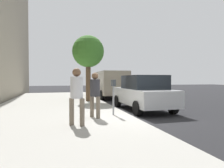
% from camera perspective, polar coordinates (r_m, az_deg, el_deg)
% --- Properties ---
extents(ground_plane, '(80.00, 80.00, 0.00)m').
position_cam_1_polar(ground_plane, '(8.21, 4.96, -9.69)').
color(ground_plane, '#232326').
rests_on(ground_plane, ground).
extents(sidewalk_slab, '(28.00, 6.00, 0.15)m').
position_cam_1_polar(sidewalk_slab, '(7.71, -16.79, -9.91)').
color(sidewalk_slab, '#A8A59E').
rests_on(sidewalk_slab, ground_plane).
extents(parking_meter, '(0.36, 0.12, 1.41)m').
position_cam_1_polar(parking_meter, '(7.88, 0.40, -1.60)').
color(parking_meter, gray).
rests_on(parking_meter, sidewalk_slab).
extents(pedestrian_at_meter, '(0.47, 0.36, 1.67)m').
position_cam_1_polar(pedestrian_at_meter, '(7.36, -4.93, -2.18)').
color(pedestrian_at_meter, '#726656').
rests_on(pedestrian_at_meter, sidewalk_slab).
extents(pedestrian_bystander, '(0.40, 0.45, 1.77)m').
position_cam_1_polar(pedestrian_bystander, '(6.19, -10.13, -2.18)').
color(pedestrian_bystander, '#726656').
rests_on(pedestrian_bystander, sidewalk_slab).
extents(parked_sedan_near, '(4.42, 2.00, 1.77)m').
position_cam_1_polar(parked_sedan_near, '(10.16, 8.85, -2.46)').
color(parked_sedan_near, silver).
rests_on(parked_sedan_near, ground_plane).
extents(parked_van_far, '(5.27, 2.27, 2.18)m').
position_cam_1_polar(parked_van_far, '(16.47, -0.66, 0.33)').
color(parked_van_far, gray).
rests_on(parked_van_far, ground_plane).
extents(street_tree, '(2.06, 2.06, 4.25)m').
position_cam_1_polar(street_tree, '(13.08, -6.88, 9.06)').
color(street_tree, brown).
rests_on(street_tree, sidewalk_slab).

